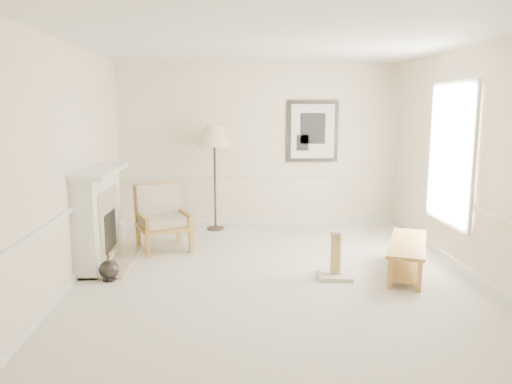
% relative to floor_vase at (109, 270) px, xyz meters
% --- Properties ---
extents(ground, '(5.50, 5.50, 0.00)m').
position_rel_floor_vase_xyz_m(ground, '(2.06, 0.17, -0.13)').
color(ground, silver).
rests_on(ground, ground).
extents(room, '(5.04, 5.54, 2.92)m').
position_rel_floor_vase_xyz_m(room, '(2.20, 0.24, 1.73)').
color(room, beige).
rests_on(room, ground).
extents(fireplace, '(0.64, 1.64, 1.31)m').
position_rel_floor_vase_xyz_m(fireplace, '(-0.28, 0.77, 0.51)').
color(fireplace, white).
rests_on(fireplace, ground).
extents(floor_vase, '(0.24, 0.24, 0.72)m').
position_rel_floor_vase_xyz_m(floor_vase, '(0.00, 0.00, 0.00)').
color(floor_vase, black).
rests_on(floor_vase, ground).
extents(armchair, '(0.96, 0.99, 0.97)m').
position_rel_floor_vase_xyz_m(armchair, '(0.48, 1.44, 0.39)').
color(armchair, '#A37B34').
rests_on(armchair, ground).
extents(floor_lamp, '(0.72, 0.72, 1.83)m').
position_rel_floor_vase_xyz_m(floor_lamp, '(1.27, 2.57, 1.46)').
color(floor_lamp, black).
rests_on(floor_lamp, ground).
extents(bench, '(0.96, 1.52, 0.42)m').
position_rel_floor_vase_xyz_m(bench, '(3.80, 0.06, 0.15)').
color(bench, '#A37B34').
rests_on(bench, ground).
extents(scratching_post, '(0.48, 0.48, 0.60)m').
position_rel_floor_vase_xyz_m(scratching_post, '(2.84, -0.05, 0.06)').
color(scratching_post, beige).
rests_on(scratching_post, ground).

